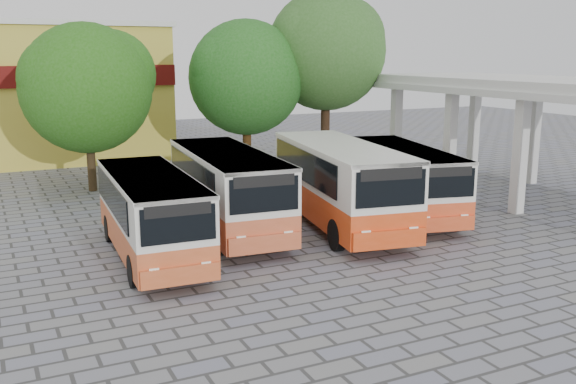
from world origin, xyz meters
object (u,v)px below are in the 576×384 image
bus_far_left (151,210)px  bus_centre_left (228,186)px  bus_centre_right (340,180)px  bus_far_right (403,177)px

bus_far_left → bus_centre_left: bus_centre_left is taller
bus_centre_left → bus_centre_right: bus_centre_right is taller
bus_centre_left → bus_far_right: (7.22, -0.79, -0.12)m
bus_centre_right → bus_centre_left: bearing=172.7°
bus_far_left → bus_centre_right: bus_centre_right is taller
bus_centre_right → bus_far_right: bearing=16.9°
bus_centre_right → bus_far_left: bearing=-165.5°
bus_centre_right → bus_far_right: 3.20m
bus_centre_right → bus_far_right: bus_centre_right is taller
bus_centre_right → bus_far_right: (3.16, 0.42, -0.21)m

